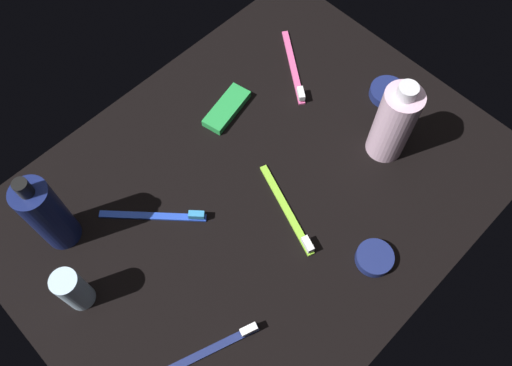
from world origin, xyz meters
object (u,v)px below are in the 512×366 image
(toothbrush_blue, at_px, (159,215))
(deodorant_stick, at_px, (73,290))
(lotion_bottle, at_px, (47,214))
(snack_bar_green, at_px, (227,109))
(cream_tin_right, at_px, (388,92))
(toothbrush_navy, at_px, (210,350))
(toothbrush_lime, at_px, (289,213))
(cream_tin_left, at_px, (374,258))
(toothbrush_pink, at_px, (294,70))
(bodywash_bottle, at_px, (394,123))

(toothbrush_blue, bearing_deg, deodorant_stick, 6.85)
(lotion_bottle, distance_m, deodorant_stick, 0.12)
(snack_bar_green, relative_size, cream_tin_right, 1.53)
(lotion_bottle, height_order, toothbrush_navy, lotion_bottle)
(lotion_bottle, bearing_deg, cream_tin_right, 161.71)
(toothbrush_lime, xyz_separation_m, cream_tin_left, (-0.04, 0.15, 0.00))
(lotion_bottle, xyz_separation_m, cream_tin_right, (-0.60, 0.20, -0.07))
(cream_tin_left, bearing_deg, toothbrush_lime, -75.07)
(toothbrush_navy, bearing_deg, lotion_bottle, -81.55)
(toothbrush_pink, bearing_deg, snack_bar_green, -9.23)
(lotion_bottle, distance_m, toothbrush_pink, 0.52)
(deodorant_stick, height_order, cream_tin_right, deodorant_stick)
(deodorant_stick, xyz_separation_m, cream_tin_right, (-0.64, 0.09, -0.04))
(lotion_bottle, relative_size, deodorant_stick, 1.95)
(toothbrush_lime, bearing_deg, toothbrush_navy, 15.80)
(toothbrush_navy, height_order, cream_tin_right, toothbrush_navy)
(toothbrush_blue, relative_size, snack_bar_green, 1.35)
(bodywash_bottle, distance_m, toothbrush_lime, 0.23)
(toothbrush_blue, distance_m, toothbrush_navy, 0.24)
(cream_tin_right, bearing_deg, deodorant_stick, -7.94)
(snack_bar_green, bearing_deg, bodywash_bottle, 107.23)
(toothbrush_pink, xyz_separation_m, toothbrush_navy, (0.47, 0.27, 0.00))
(cream_tin_right, bearing_deg, toothbrush_blue, -13.26)
(deodorant_stick, distance_m, toothbrush_pink, 0.56)
(toothbrush_pink, height_order, cream_tin_right, toothbrush_pink)
(snack_bar_green, bearing_deg, cream_tin_right, 129.59)
(bodywash_bottle, bearing_deg, toothbrush_lime, -7.40)
(toothbrush_lime, relative_size, cream_tin_left, 2.87)
(deodorant_stick, bearing_deg, toothbrush_lime, 158.55)
(toothbrush_pink, relative_size, toothbrush_navy, 0.88)
(snack_bar_green, bearing_deg, toothbrush_pink, 158.26)
(toothbrush_lime, bearing_deg, deodorant_stick, -21.45)
(cream_tin_left, bearing_deg, lotion_bottle, -49.80)
(toothbrush_navy, bearing_deg, bodywash_bottle, -174.96)
(toothbrush_lime, height_order, cream_tin_right, toothbrush_lime)
(lotion_bottle, height_order, deodorant_stick, lotion_bottle)
(lotion_bottle, bearing_deg, cream_tin_left, 130.20)
(toothbrush_navy, xyz_separation_m, cream_tin_right, (-0.55, -0.11, 0.00))
(bodywash_bottle, height_order, toothbrush_navy, bodywash_bottle)
(toothbrush_navy, bearing_deg, toothbrush_pink, -149.98)
(toothbrush_pink, relative_size, snack_bar_green, 1.47)
(deodorant_stick, bearing_deg, cream_tin_right, 172.06)
(toothbrush_pink, bearing_deg, toothbrush_lime, 41.80)
(bodywash_bottle, bearing_deg, cream_tin_left, 34.60)
(cream_tin_left, distance_m, cream_tin_right, 0.33)
(bodywash_bottle, bearing_deg, snack_bar_green, -60.26)
(toothbrush_lime, xyz_separation_m, cream_tin_right, (-0.31, -0.04, 0.00))
(toothbrush_blue, bearing_deg, cream_tin_right, 166.74)
(toothbrush_blue, relative_size, toothbrush_navy, 0.80)
(lotion_bottle, relative_size, cream_tin_left, 3.04)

